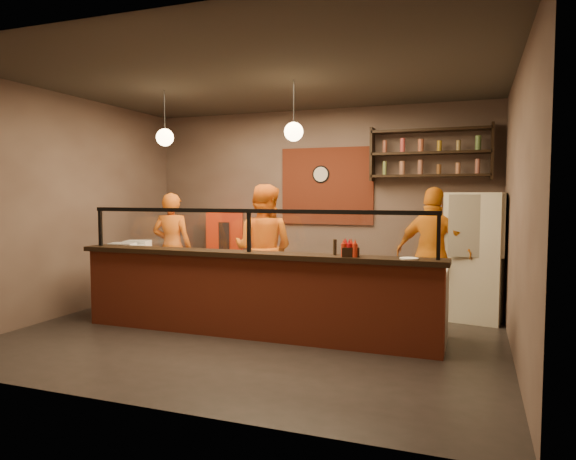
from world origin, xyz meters
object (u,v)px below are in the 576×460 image
at_px(cook_left, 172,248).
at_px(condiment_caddy, 350,252).
at_px(red_cooler, 226,253).
at_px(wall_clock, 321,174).
at_px(cook_mid, 263,249).
at_px(pizza_dough, 262,260).
at_px(cook_right, 434,254).
at_px(pepper_mill, 335,247).
at_px(fridge, 475,256).

distance_m(cook_left, condiment_caddy, 3.66).
bearing_deg(cook_left, red_cooler, -127.45).
distance_m(wall_clock, cook_mid, 1.94).
bearing_deg(cook_left, condiment_caddy, 144.46).
height_order(pizza_dough, condiment_caddy, condiment_caddy).
xyz_separation_m(cook_right, pizza_dough, (-2.06, -1.30, -0.03)).
relative_size(wall_clock, red_cooler, 0.21).
bearing_deg(cook_mid, condiment_caddy, 140.95).
bearing_deg(wall_clock, pizza_dough, -92.58).
height_order(red_cooler, pepper_mill, red_cooler).
height_order(cook_left, fridge, fridge).
xyz_separation_m(wall_clock, condiment_caddy, (1.17, -2.80, -0.99)).
height_order(cook_left, cook_right, cook_right).
xyz_separation_m(pizza_dough, condiment_caddy, (1.27, -0.47, 0.21)).
bearing_deg(cook_left, pizza_dough, 141.79).
bearing_deg(pizza_dough, wall_clock, 87.42).
bearing_deg(pepper_mill, cook_mid, 139.51).
distance_m(cook_mid, fridge, 3.01).
distance_m(cook_right, red_cooler, 3.69).
bearing_deg(condiment_caddy, pepper_mill, 154.88).
bearing_deg(pepper_mill, wall_clock, 109.63).
distance_m(fridge, condiment_caddy, 2.38).
bearing_deg(condiment_caddy, pizza_dough, 159.87).
bearing_deg(cook_mid, cook_left, -7.88).
height_order(cook_left, red_cooler, cook_left).
height_order(cook_left, cook_mid, cook_mid).
distance_m(cook_right, fridge, 0.58).
relative_size(wall_clock, cook_left, 0.17).
bearing_deg(wall_clock, condiment_caddy, -67.36).
relative_size(cook_left, cook_right, 0.96).
height_order(wall_clock, cook_right, wall_clock).
bearing_deg(pepper_mill, condiment_caddy, -25.12).
xyz_separation_m(red_cooler, pepper_mill, (2.63, -2.39, 0.43)).
distance_m(condiment_caddy, pepper_mill, 0.23).
bearing_deg(pepper_mill, cook_left, 155.36).
distance_m(cook_left, pizza_dough, 2.30).
height_order(fridge, condiment_caddy, fridge).
relative_size(cook_mid, fridge, 1.07).
xyz_separation_m(wall_clock, red_cooler, (-1.67, -0.31, -1.38)).
xyz_separation_m(fridge, pepper_mill, (-1.54, -1.86, 0.26)).
distance_m(red_cooler, pepper_mill, 3.58).
xyz_separation_m(wall_clock, pepper_mill, (0.96, -2.70, -0.95)).
xyz_separation_m(cook_mid, red_cooler, (-1.23, 1.19, -0.23)).
bearing_deg(cook_right, cook_left, 18.05).
bearing_deg(pizza_dough, cook_left, 152.67).
relative_size(cook_left, condiment_caddy, 9.21).
bearing_deg(cook_mid, pizza_dough, 111.77).
bearing_deg(wall_clock, cook_right, -27.81).
height_order(wall_clock, cook_mid, wall_clock).
height_order(condiment_caddy, pepper_mill, pepper_mill).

